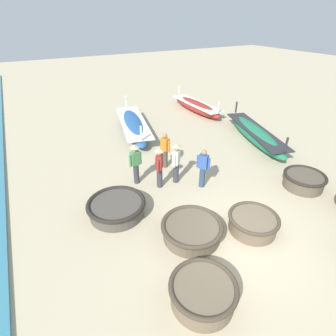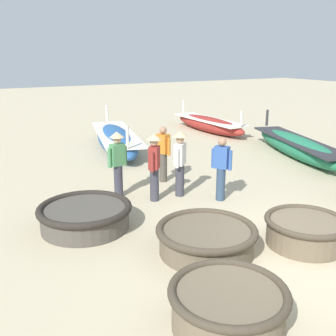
# 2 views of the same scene
# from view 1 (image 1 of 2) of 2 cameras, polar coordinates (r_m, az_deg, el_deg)

# --- Properties ---
(ground_plane) EXTENTS (80.00, 80.00, 0.00)m
(ground_plane) POSITION_cam_1_polar(r_m,az_deg,el_deg) (8.36, 15.26, -14.63)
(ground_plane) COLOR #BCAD8C
(coracle_far_right) EXTENTS (1.59, 1.59, 0.59)m
(coracle_far_right) POSITION_cam_1_polar(r_m,az_deg,el_deg) (6.64, 7.59, -25.27)
(coracle_far_right) COLOR brown
(coracle_far_right) RESTS_ON ground
(coracle_far_left) EXTENTS (1.94, 1.94, 0.51)m
(coracle_far_left) POSITION_cam_1_polar(r_m,az_deg,el_deg) (8.89, -11.13, -8.35)
(coracle_far_left) COLOR #4C473F
(coracle_far_left) RESTS_ON ground
(coracle_front_right) EXTENTS (1.54, 1.54, 0.54)m
(coracle_front_right) POSITION_cam_1_polar(r_m,az_deg,el_deg) (8.56, 18.01, -11.17)
(coracle_front_right) COLOR brown
(coracle_front_right) RESTS_ON ground
(coracle_front_left) EXTENTS (1.84, 1.84, 0.51)m
(coracle_front_left) POSITION_cam_1_polar(r_m,az_deg,el_deg) (7.98, 5.21, -13.22)
(coracle_front_left) COLOR brown
(coracle_front_left) RESTS_ON ground
(coracle_upturned) EXTENTS (1.55, 1.55, 0.57)m
(coracle_upturned) POSITION_cam_1_polar(r_m,az_deg,el_deg) (11.25, 27.47, -2.35)
(coracle_upturned) COLOR brown
(coracle_upturned) RESTS_ON ground
(long_boat_ochre_hull) EXTENTS (2.59, 5.84, 1.35)m
(long_boat_ochre_hull) POSITION_cam_1_polar(r_m,az_deg,el_deg) (14.90, -7.59, 9.16)
(long_boat_ochre_hull) COLOR #285693
(long_boat_ochre_hull) RESTS_ON ground
(long_boat_red_hull) EXTENTS (1.09, 4.94, 1.24)m
(long_boat_red_hull) POSITION_cam_1_polar(r_m,az_deg,el_deg) (18.22, 6.20, 13.18)
(long_boat_red_hull) COLOR maroon
(long_boat_red_hull) RESTS_ON ground
(long_boat_blue_hull) EXTENTS (2.75, 5.69, 1.31)m
(long_boat_blue_hull) POSITION_cam_1_polar(r_m,az_deg,el_deg) (14.45, 18.43, 7.06)
(long_boat_blue_hull) COLOR #237551
(long_boat_blue_hull) RESTS_ON ground
(fisherman_crouching) EXTENTS (0.31, 0.51, 1.57)m
(fisherman_crouching) POSITION_cam_1_polar(r_m,az_deg,el_deg) (11.05, -0.64, 4.03)
(fisherman_crouching) COLOR #4C473D
(fisherman_crouching) RESTS_ON ground
(fisherman_standing_right) EXTENTS (0.53, 0.36, 1.67)m
(fisherman_standing_right) POSITION_cam_1_polar(r_m,az_deg,el_deg) (9.98, -7.10, 1.44)
(fisherman_standing_right) COLOR #383842
(fisherman_standing_right) RESTS_ON ground
(fisherman_by_coracle) EXTENTS (0.42, 0.39, 1.67)m
(fisherman_by_coracle) POSITION_cam_1_polar(r_m,az_deg,el_deg) (9.96, 1.78, 1.62)
(fisherman_by_coracle) COLOR #383842
(fisherman_by_coracle) RESTS_ON ground
(fisherman_standing_left) EXTENTS (0.39, 0.42, 1.67)m
(fisherman_standing_left) POSITION_cam_1_polar(r_m,az_deg,el_deg) (9.67, -1.89, 0.64)
(fisherman_standing_left) COLOR #383842
(fisherman_standing_left) RESTS_ON ground
(fisherman_hauling) EXTENTS (0.36, 0.47, 1.57)m
(fisherman_hauling) POSITION_cam_1_polar(r_m,az_deg,el_deg) (9.84, 7.62, 0.12)
(fisherman_hauling) COLOR #2D425B
(fisherman_hauling) RESTS_ON ground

